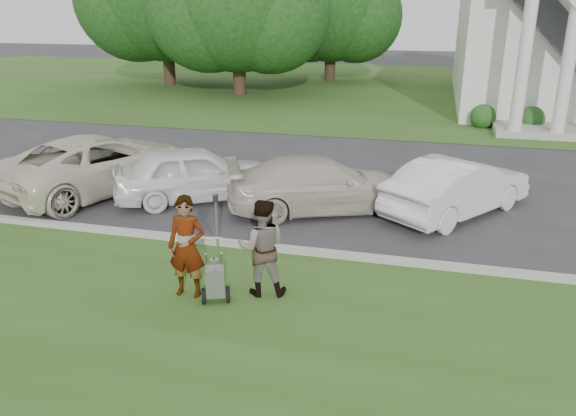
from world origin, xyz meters
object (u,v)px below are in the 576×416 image
at_px(car_a, 101,163).
at_px(person_right, 262,248).
at_px(tree_back, 331,10).
at_px(car_b, 196,173).
at_px(striping_cart, 215,282).
at_px(car_c, 320,184).
at_px(car_d, 457,187).
at_px(parking_meter_near, 216,216).
at_px(tree_left, 237,4).
at_px(person_left, 187,248).

bearing_deg(car_a, person_right, 165.38).
relative_size(tree_back, car_b, 2.17).
relative_size(striping_cart, car_c, 0.22).
bearing_deg(car_d, parking_meter_near, 73.03).
bearing_deg(tree_left, car_c, -64.97).
relative_size(striping_cart, person_left, 0.56).
bearing_deg(striping_cart, person_left, 143.87).
xyz_separation_m(striping_cart, car_c, (0.86, 5.27, 0.30)).
distance_m(person_left, car_d, 7.52).
relative_size(person_left, car_c, 0.40).
relative_size(tree_left, tree_back, 1.11).
height_order(tree_back, parking_meter_near, tree_back).
bearing_deg(parking_meter_near, tree_back, 95.84).
relative_size(parking_meter_near, car_d, 0.30).
bearing_deg(person_right, parking_meter_near, -59.92).
height_order(tree_left, parking_meter_near, tree_left).
bearing_deg(car_c, car_d, -105.41).
height_order(striping_cart, car_c, car_c).
bearing_deg(car_c, car_a, 64.11).
distance_m(person_right, car_c, 4.74).
height_order(car_a, car_b, car_a).
relative_size(parking_meter_near, car_c, 0.28).
bearing_deg(tree_back, car_d, -72.66).
relative_size(tree_back, parking_meter_near, 7.15).
distance_m(striping_cart, car_b, 5.86).
xyz_separation_m(person_right, car_d, (3.57, 5.33, -0.19)).
xyz_separation_m(tree_back, car_d, (8.11, -25.99, -3.99)).
relative_size(tree_back, striping_cart, 8.90).
height_order(person_left, car_b, person_left).
bearing_deg(car_d, person_left, 85.92).
distance_m(person_right, parking_meter_near, 2.15).
relative_size(striping_cart, car_a, 0.19).
relative_size(parking_meter_near, car_b, 0.30).
relative_size(car_a, car_b, 1.32).
xyz_separation_m(striping_cart, parking_meter_near, (-0.77, 2.08, 0.45)).
height_order(striping_cart, person_left, person_left).
bearing_deg(car_b, tree_left, -16.29).
distance_m(parking_meter_near, car_a, 5.84).
xyz_separation_m(tree_back, car_b, (1.21, -26.62, -3.97)).
bearing_deg(parking_meter_near, person_right, -45.90).
distance_m(parking_meter_near, car_c, 3.59).
bearing_deg(car_c, person_left, 139.29).
bearing_deg(car_a, tree_left, -60.50).
bearing_deg(person_right, striping_cart, 22.57).
height_order(person_right, car_b, person_right).
xyz_separation_m(person_left, car_c, (1.43, 5.14, -0.26)).
height_order(tree_left, car_b, tree_left).
height_order(parking_meter_near, car_b, car_b).
distance_m(striping_cart, car_c, 5.35).
bearing_deg(person_left, tree_back, 93.69).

